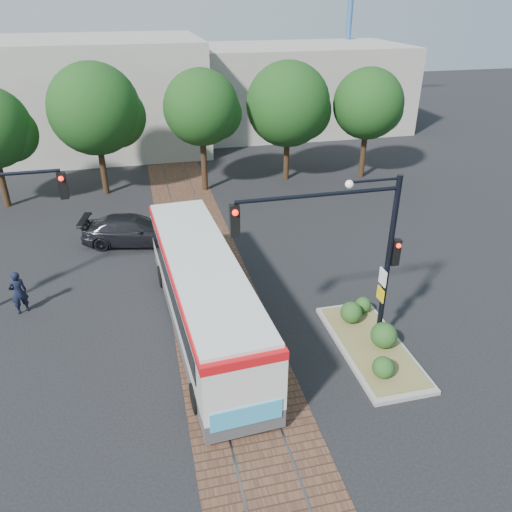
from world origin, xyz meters
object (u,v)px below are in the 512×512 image
object	(u,v)px
city_bus	(203,289)
parked_car	(133,230)
officer	(18,292)
traffic_island	(371,339)
signal_pole_main	(355,242)

from	to	relation	value
city_bus	parked_car	world-z (taller)	city_bus
city_bus	officer	xyz separation A→B (m)	(-6.71, 2.64, -0.75)
officer	city_bus	bearing A→B (deg)	131.82
city_bus	traffic_island	world-z (taller)	city_bus
traffic_island	signal_pole_main	bearing A→B (deg)	174.64
traffic_island	parked_car	size ratio (longest dim) A/B	1.07
traffic_island	officer	xyz separation A→B (m)	(-12.17, 5.14, 0.56)
signal_pole_main	parked_car	size ratio (longest dim) A/B	1.24
city_bus	parked_car	xyz separation A→B (m)	(-2.38, 7.78, -0.94)
city_bus	parked_car	distance (m)	8.19
signal_pole_main	parked_car	world-z (taller)	signal_pole_main
signal_pole_main	city_bus	bearing A→B (deg)	151.91
parked_car	city_bus	bearing A→B (deg)	-151.77
city_bus	signal_pole_main	distance (m)	5.69
traffic_island	parked_car	distance (m)	12.93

